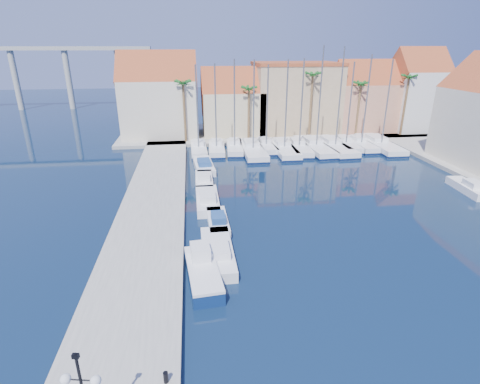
% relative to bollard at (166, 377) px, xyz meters
% --- Properties ---
extents(ground, '(260.00, 260.00, 0.00)m').
position_rel_bollard_xyz_m(ground, '(6.62, 3.74, -0.78)').
color(ground, black).
rests_on(ground, ground).
extents(quay_west, '(6.00, 77.00, 0.50)m').
position_rel_bollard_xyz_m(quay_west, '(-2.38, 17.24, -0.53)').
color(quay_west, gray).
rests_on(quay_west, ground).
extents(shore_north, '(54.00, 16.00, 0.50)m').
position_rel_bollard_xyz_m(shore_north, '(16.62, 51.74, -0.53)').
color(shore_north, gray).
rests_on(shore_north, ground).
extents(bollard, '(0.22, 0.22, 0.55)m').
position_rel_bollard_xyz_m(bollard, '(0.00, 0.00, 0.00)').
color(bollard, black).
rests_on(bollard, quay_west).
extents(fishing_boat, '(2.47, 5.94, 2.02)m').
position_rel_bollard_xyz_m(fishing_boat, '(1.93, 8.46, -0.10)').
color(fishing_boat, navy).
rests_on(fishing_boat, ground).
extents(motorboat_west_0, '(2.24, 6.89, 1.40)m').
position_rel_bollard_xyz_m(motorboat_west_0, '(3.10, 11.00, -0.27)').
color(motorboat_west_0, white).
rests_on(motorboat_west_0, ground).
extents(motorboat_west_1, '(1.74, 5.18, 1.40)m').
position_rel_bollard_xyz_m(motorboat_west_1, '(3.49, 16.03, -0.27)').
color(motorboat_west_1, white).
rests_on(motorboat_west_1, ground).
extents(motorboat_west_2, '(2.13, 6.64, 1.40)m').
position_rel_bollard_xyz_m(motorboat_west_2, '(2.84, 21.02, -0.27)').
color(motorboat_west_2, white).
rests_on(motorboat_west_2, ground).
extents(motorboat_west_3, '(1.95, 5.84, 1.40)m').
position_rel_bollard_xyz_m(motorboat_west_3, '(2.73, 26.80, -0.27)').
color(motorboat_west_3, white).
rests_on(motorboat_west_3, ground).
extents(motorboat_west_4, '(2.68, 6.96, 1.40)m').
position_rel_bollard_xyz_m(motorboat_west_4, '(2.92, 32.39, -0.27)').
color(motorboat_west_4, white).
rests_on(motorboat_west_4, ground).
extents(motorboat_east_1, '(2.32, 5.86, 1.40)m').
position_rel_bollard_xyz_m(motorboat_east_1, '(30.62, 20.91, -0.27)').
color(motorboat_east_1, white).
rests_on(motorboat_east_1, ground).
extents(sailboat_0, '(2.29, 8.36, 12.23)m').
position_rel_bollard_xyz_m(sailboat_0, '(2.49, 40.50, -0.16)').
color(sailboat_0, white).
rests_on(sailboat_0, ground).
extents(sailboat_1, '(2.62, 8.55, 12.36)m').
position_rel_bollard_xyz_m(sailboat_1, '(5.09, 40.56, -0.17)').
color(sailboat_1, white).
rests_on(sailboat_1, ground).
extents(sailboat_2, '(2.91, 8.57, 12.91)m').
position_rel_bollard_xyz_m(sailboat_2, '(7.78, 40.66, -0.15)').
color(sailboat_2, white).
rests_on(sailboat_2, ground).
extents(sailboat_3, '(3.07, 11.32, 12.89)m').
position_rel_bollard_xyz_m(sailboat_3, '(10.18, 39.08, -0.21)').
color(sailboat_3, white).
rests_on(sailboat_3, ground).
extents(sailboat_4, '(2.60, 8.25, 12.17)m').
position_rel_bollard_xyz_m(sailboat_4, '(12.45, 40.83, -0.16)').
color(sailboat_4, white).
rests_on(sailboat_4, ground).
extents(sailboat_5, '(3.01, 10.90, 12.93)m').
position_rel_bollard_xyz_m(sailboat_5, '(14.80, 39.19, -0.20)').
color(sailboat_5, white).
rests_on(sailboat_5, ground).
extents(sailboat_6, '(3.39, 10.06, 13.00)m').
position_rel_bollard_xyz_m(sailboat_6, '(17.15, 39.56, -0.18)').
color(sailboat_6, white).
rests_on(sailboat_6, ground).
extents(sailboat_7, '(3.71, 11.80, 14.64)m').
position_rel_bollard_xyz_m(sailboat_7, '(19.68, 39.75, -0.19)').
color(sailboat_7, white).
rests_on(sailboat_7, ground).
extents(sailboat_8, '(3.62, 11.87, 14.48)m').
position_rel_bollard_xyz_m(sailboat_8, '(22.52, 39.53, -0.19)').
color(sailboat_8, white).
rests_on(sailboat_8, ground).
extents(sailboat_9, '(2.60, 9.01, 12.48)m').
position_rel_bollard_xyz_m(sailboat_9, '(24.64, 40.42, -0.17)').
color(sailboat_9, white).
rests_on(sailboat_9, ground).
extents(sailboat_10, '(2.37, 8.80, 13.47)m').
position_rel_bollard_xyz_m(sailboat_10, '(26.94, 40.12, -0.15)').
color(sailboat_10, white).
rests_on(sailboat_10, ground).
extents(sailboat_11, '(3.40, 12.01, 12.82)m').
position_rel_bollard_xyz_m(sailboat_11, '(29.85, 39.73, -0.21)').
color(sailboat_11, white).
rests_on(sailboat_11, ground).
extents(building_0, '(12.30, 9.00, 13.50)m').
position_rel_bollard_xyz_m(building_0, '(-3.38, 50.74, 5.75)').
color(building_0, beige).
rests_on(building_0, shore_north).
extents(building_1, '(10.30, 8.00, 11.00)m').
position_rel_bollard_xyz_m(building_1, '(8.62, 50.74, 4.52)').
color(building_1, '#C4B58A').
rests_on(building_1, shore_north).
extents(building_2, '(14.20, 10.20, 11.50)m').
position_rel_bollard_xyz_m(building_2, '(19.62, 51.74, 5.48)').
color(building_2, tan).
rests_on(building_2, shore_north).
extents(building_3, '(10.30, 8.00, 12.00)m').
position_rel_bollard_xyz_m(building_3, '(31.62, 50.74, 5.08)').
color(building_3, tan).
rests_on(building_3, shore_north).
extents(building_4, '(8.30, 8.00, 14.00)m').
position_rel_bollard_xyz_m(building_4, '(40.62, 49.74, 6.19)').
color(building_4, silver).
rests_on(building_4, shore_north).
extents(palm_0, '(2.60, 2.60, 10.15)m').
position_rel_bollard_xyz_m(palm_0, '(0.62, 45.74, 8.30)').
color(palm_0, brown).
rests_on(palm_0, shore_north).
extents(palm_1, '(2.60, 2.60, 9.15)m').
position_rel_bollard_xyz_m(palm_1, '(10.62, 45.74, 7.36)').
color(palm_1, brown).
rests_on(palm_1, shore_north).
extents(palm_2, '(2.60, 2.60, 11.15)m').
position_rel_bollard_xyz_m(palm_2, '(20.62, 45.74, 9.24)').
color(palm_2, brown).
rests_on(palm_2, shore_north).
extents(palm_3, '(2.60, 2.60, 9.65)m').
position_rel_bollard_xyz_m(palm_3, '(28.62, 45.74, 7.83)').
color(palm_3, brown).
rests_on(palm_3, shore_north).
extents(palm_4, '(2.60, 2.60, 10.65)m').
position_rel_bollard_xyz_m(palm_4, '(36.62, 45.74, 8.77)').
color(palm_4, brown).
rests_on(palm_4, shore_north).
extents(viaduct, '(48.00, 2.20, 14.45)m').
position_rel_bollard_xyz_m(viaduct, '(-32.45, 85.74, 9.47)').
color(viaduct, '#9E9E99').
rests_on(viaduct, ground).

